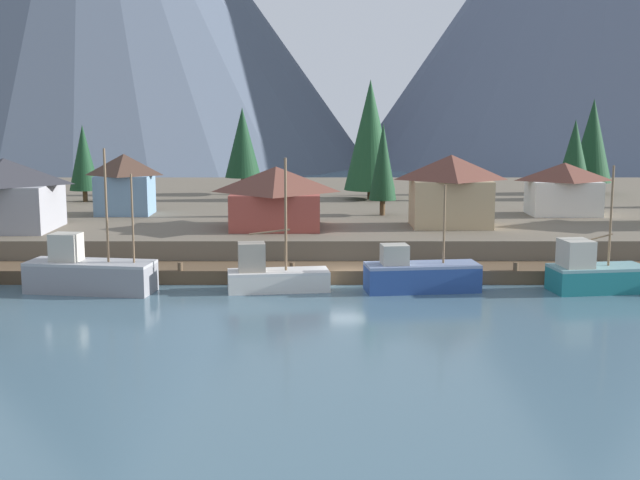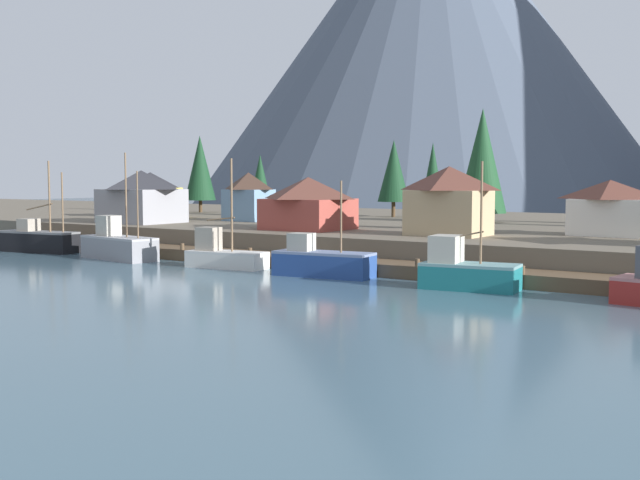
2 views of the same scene
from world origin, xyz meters
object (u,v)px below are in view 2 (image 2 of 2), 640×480
fishing_boat_blue (322,262)px  conifer_near_right (260,181)px  house_blue (249,196)px  house_yellow (150,194)px  fishing_boat_teal (465,271)px  house_tan (449,200)px  conifer_far_left (200,168)px  fishing_boat_black (37,240)px  conifer_mid_left (482,161)px  house_red (308,203)px  house_grey (142,196)px  conifer_back_right (394,171)px  conifer_back_left (433,179)px  house_white (610,207)px  fishing_boat_white (224,255)px  fishing_boat_grey (118,245)px

fishing_boat_blue → conifer_near_right: bearing=127.9°
house_blue → house_yellow: bearing=179.8°
fishing_boat_teal → house_tan: size_ratio=1.26×
house_blue → conifer_far_left: conifer_far_left is taller
fishing_boat_black → conifer_mid_left: size_ratio=0.73×
house_blue → fishing_boat_black: bearing=-114.4°
house_red → house_grey: bearing=-177.0°
fishing_boat_black → conifer_back_right: size_ratio=0.94×
house_tan → conifer_back_left: conifer_back_left is taller
house_white → house_yellow: (-57.61, 0.33, 0.45)m
fishing_boat_black → house_white: fishing_boat_black is taller
house_white → conifer_mid_left: bearing=143.2°
fishing_boat_black → fishing_boat_teal: size_ratio=1.08×
house_yellow → conifer_back_left: conifer_back_left is taller
house_red → house_yellow: 32.31m
house_white → house_yellow: 57.61m
house_yellow → conifer_mid_left: (40.24, 12.68, 4.03)m
fishing_boat_blue → house_yellow: 47.20m
fishing_boat_white → house_red: size_ratio=1.19×
fishing_boat_teal → house_blue: size_ratio=1.52×
fishing_boat_grey → conifer_back_right: bearing=88.5°
house_yellow → conifer_back_left: (40.65, -0.66, 2.03)m
house_red → conifer_back_right: conifer_back_right is taller
fishing_boat_white → fishing_boat_grey: bearing=174.2°
conifer_back_right → conifer_far_left: bearing=-172.1°
fishing_boat_grey → conifer_back_right: size_ratio=0.99×
conifer_near_right → conifer_far_left: conifer_far_left is taller
fishing_boat_black → house_tan: (39.22, 13.88, 4.39)m
fishing_boat_blue → house_red: house_red is taller
conifer_back_left → house_red: bearing=-140.2°
house_tan → conifer_near_right: (-36.07, 18.43, 1.57)m
house_red → fishing_boat_white: bearing=-87.9°
fishing_boat_white → house_blue: 26.67m
fishing_boat_grey → conifer_back_left: conifer_back_left is taller
fishing_boat_grey → house_yellow: 29.29m
house_blue → conifer_back_right: conifer_back_right is taller
house_blue → conifer_far_left: size_ratio=0.51×
house_white → house_red: bearing=-162.7°
fishing_boat_white → conifer_back_left: (9.03, 20.93, 6.43)m
fishing_boat_white → fishing_boat_teal: size_ratio=1.06×
fishing_boat_black → fishing_boat_blue: fishing_boat_black is taller
fishing_boat_white → house_grey: fishing_boat_white is taller
conifer_near_right → conifer_mid_left: 30.62m
fishing_boat_white → conifer_near_right: size_ratio=1.12×
house_grey → conifer_mid_left: (31.31, 22.43, 3.97)m
fishing_boat_teal → conifer_mid_left: conifer_mid_left is taller
fishing_boat_blue → house_grey: size_ratio=0.98×
conifer_near_right → house_red: bearing=-41.7°
fishing_boat_blue → house_yellow: bearing=145.6°
fishing_boat_teal → house_blue: fishing_boat_teal is taller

